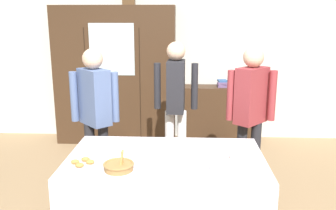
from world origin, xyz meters
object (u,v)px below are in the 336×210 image
Objects in this scene: pastry_plate at (83,164)px; person_by_cabinet at (176,96)px; wall_cabinet at (116,75)px; spoon_back_edge at (205,154)px; tea_cup_near_left at (165,153)px; tea_cup_mid_right at (131,145)px; bookshelf_low at (221,114)px; person_behind_table_right at (251,106)px; bread_basket at (119,166)px; book_stack at (222,83)px; tea_cup_back_edge at (235,157)px; dining_table at (166,170)px; tea_cup_front_edge at (188,158)px; person_beside_shelf at (95,108)px; spoon_mid_right at (156,150)px; tea_cup_center at (215,168)px; tea_cup_near_right at (139,152)px.

pastry_plate is 0.17× the size of person_by_cabinet.
spoon_back_edge is (1.24, -2.49, -0.26)m from wall_cabinet.
tea_cup_near_left is at bearing -70.61° from wall_cabinet.
tea_cup_mid_right is 1.22m from person_by_cabinet.
bookshelf_low is 0.71× the size of person_behind_table_right.
bread_basket is 0.15× the size of person_by_cabinet.
book_stack is 1.68m from person_behind_table_right.
dining_table is at bearing 177.45° from tea_cup_back_edge.
wall_cabinet is 2.88m from tea_cup_front_edge.
wall_cabinet reaches higher than person_by_cabinet.
person_beside_shelf is (-0.15, 1.06, 0.19)m from pastry_plate.
tea_cup_mid_right is (0.58, -2.36, -0.24)m from wall_cabinet.
bookshelf_low is 8.81× the size of tea_cup_front_edge.
bookshelf_low is 2.62m from spoon_mid_right.
dining_table is at bearing 147.09° from tea_cup_center.
tea_cup_near_left is (-0.58, 0.08, -0.00)m from tea_cup_back_edge.
wall_cabinet is 8.61× the size of bread_basket.
tea_cup_front_edge is (-0.53, -2.71, 0.36)m from bookshelf_low.
wall_cabinet is at bearing 108.46° from spoon_mid_right.
tea_cup_near_right is (0.68, -2.55, -0.24)m from wall_cabinet.
tea_cup_near_right is at bearing 169.12° from dining_table.
person_by_cabinet is at bearing 102.66° from spoon_back_edge.
book_stack reaches higher than tea_cup_center.
tea_cup_back_edge and tea_cup_mid_right have the same top height.
spoon_back_edge is (0.15, 0.17, -0.02)m from tea_cup_front_edge.
book_stack reaches higher than tea_cup_front_edge.
person_by_cabinet is at bearing 30.86° from person_beside_shelf.
tea_cup_front_edge is at bearing 8.27° from pastry_plate.
bookshelf_low is 8.81× the size of tea_cup_mid_right.
wall_cabinet is 1.26× the size of person_by_cabinet.
tea_cup_near_left is (-0.01, 0.05, 0.13)m from dining_table.
tea_cup_near_left is at bearing 97.88° from dining_table.
tea_cup_near_right is 0.08× the size of person_behind_table_right.
tea_cup_mid_right is 0.82m from person_beside_shelf.
bookshelf_low is (1.62, 0.05, -0.60)m from wall_cabinet.
book_stack is at bearing 69.75° from bread_basket.
person_behind_table_right reaches higher than tea_cup_near_left.
person_beside_shelf is (-0.71, 0.69, 0.20)m from spoon_mid_right.
pastry_plate is (-1.23, -0.16, -0.01)m from tea_cup_back_edge.
tea_cup_mid_right is (-0.10, 0.18, 0.00)m from tea_cup_near_right.
wall_cabinet is 1.63m from book_stack.
spoon_back_edge is at bearing -34.16° from person_beside_shelf.
dining_table is 12.78× the size of tea_cup_near_right.
spoon_mid_right is (-0.82, -2.46, -0.14)m from book_stack.
wall_cabinet is 3.01m from tea_cup_back_edge.
pastry_plate is 0.67m from spoon_mid_right.
bookshelf_low is at bearing 75.96° from book_stack.
bookshelf_low reaches higher than tea_cup_back_edge.
person_by_cabinet is at bearing 88.02° from dining_table.
person_beside_shelf is at bearing -176.71° from person_behind_table_right.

